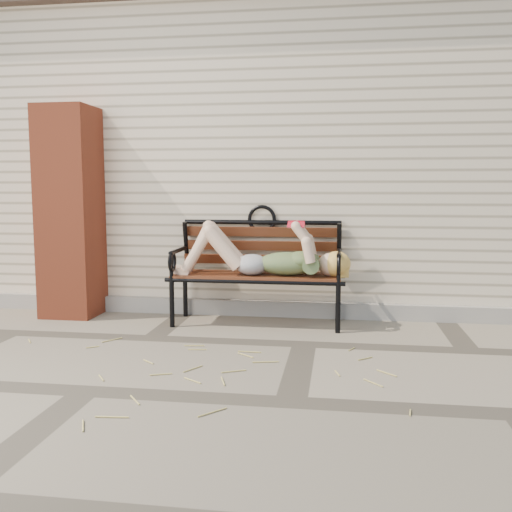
# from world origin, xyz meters

# --- Properties ---
(ground) EXTENTS (80.00, 80.00, 0.00)m
(ground) POSITION_xyz_m (0.00, 0.00, 0.00)
(ground) COLOR gray
(ground) RESTS_ON ground
(house_wall) EXTENTS (8.00, 4.00, 3.00)m
(house_wall) POSITION_xyz_m (0.00, 3.00, 1.50)
(house_wall) COLOR beige
(house_wall) RESTS_ON ground
(house_roof) EXTENTS (8.30, 4.30, 0.30)m
(house_roof) POSITION_xyz_m (0.00, 3.00, 3.15)
(house_roof) COLOR #4D3F37
(house_roof) RESTS_ON house_wall
(foundation_strip) EXTENTS (8.00, 0.10, 0.15)m
(foundation_strip) POSITION_xyz_m (0.00, 0.97, 0.07)
(foundation_strip) COLOR #9E998F
(foundation_strip) RESTS_ON ground
(brick_pillar) EXTENTS (0.50, 0.50, 2.00)m
(brick_pillar) POSITION_xyz_m (-2.30, 0.75, 1.00)
(brick_pillar) COLOR #A64225
(brick_pillar) RESTS_ON ground
(garden_bench) EXTENTS (1.66, 0.66, 1.08)m
(garden_bench) POSITION_xyz_m (-0.47, 0.73, 0.60)
(garden_bench) COLOR black
(garden_bench) RESTS_ON ground
(reading_woman) EXTENTS (1.57, 0.36, 0.49)m
(reading_woman) POSITION_xyz_m (-0.46, 0.60, 0.64)
(reading_woman) COLOR #0B364F
(reading_woman) RESTS_ON ground
(straw_scatter) EXTENTS (2.87, 1.64, 0.01)m
(straw_scatter) POSITION_xyz_m (-0.91, -1.01, 0.01)
(straw_scatter) COLOR tan
(straw_scatter) RESTS_ON ground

